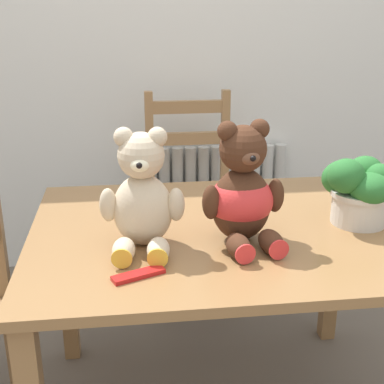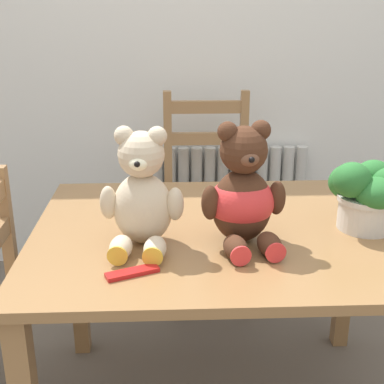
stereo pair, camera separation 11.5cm
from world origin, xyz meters
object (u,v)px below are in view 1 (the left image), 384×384
(wooden_chair_behind, at_px, (191,201))
(chocolate_bar, at_px, (138,275))
(teddy_bear_left, at_px, (142,197))
(teddy_bear_right, at_px, (243,194))
(potted_plant, at_px, (359,188))

(wooden_chair_behind, distance_m, chocolate_bar, 1.24)
(teddy_bear_left, height_order, teddy_bear_right, teddy_bear_right)
(chocolate_bar, bearing_deg, teddy_bear_left, 83.69)
(teddy_bear_right, bearing_deg, chocolate_bar, 22.73)
(potted_plant, bearing_deg, wooden_chair_behind, 114.73)
(wooden_chair_behind, height_order, teddy_bear_left, teddy_bear_left)
(wooden_chair_behind, xyz_separation_m, chocolate_bar, (-0.28, -1.18, 0.26))
(chocolate_bar, bearing_deg, wooden_chair_behind, 76.55)
(teddy_bear_right, xyz_separation_m, chocolate_bar, (-0.31, -0.19, -0.14))
(wooden_chair_behind, relative_size, teddy_bear_right, 2.75)
(wooden_chair_behind, relative_size, potted_plant, 4.46)
(wooden_chair_behind, bearing_deg, chocolate_bar, 76.55)
(wooden_chair_behind, bearing_deg, teddy_bear_right, 91.65)
(wooden_chair_behind, height_order, teddy_bear_right, teddy_bear_right)
(wooden_chair_behind, distance_m, teddy_bear_left, 1.10)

